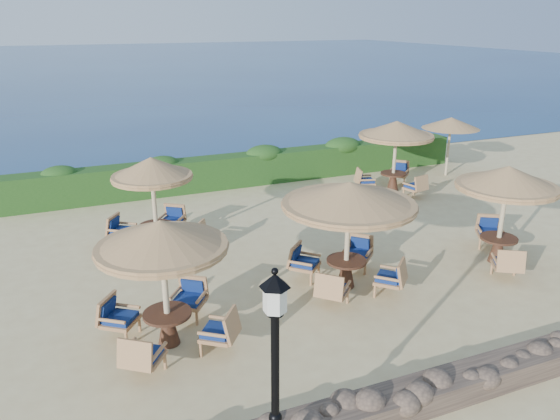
# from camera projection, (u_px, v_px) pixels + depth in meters

# --- Properties ---
(ground) EXTENTS (120.00, 120.00, 0.00)m
(ground) POSITION_uv_depth(u_px,v_px,m) (341.00, 251.00, 15.29)
(ground) COLOR beige
(ground) RESTS_ON ground
(sea) EXTENTS (160.00, 160.00, 0.00)m
(sea) POSITION_uv_depth(u_px,v_px,m) (98.00, 64.00, 76.08)
(sea) COLOR navy
(sea) RESTS_ON ground
(hedge) EXTENTS (18.00, 0.90, 1.20)m
(hedge) POSITION_uv_depth(u_px,v_px,m) (252.00, 169.00, 21.34)
(hedge) COLOR #1A3F14
(hedge) RESTS_ON ground
(stone_wall) EXTENTS (15.00, 0.65, 0.44)m
(stone_wall) POSITION_uv_depth(u_px,v_px,m) (509.00, 369.00, 9.83)
(stone_wall) COLOR brown
(stone_wall) RESTS_ON ground
(lamp_post) EXTENTS (0.44, 0.44, 3.31)m
(lamp_post) POSITION_uv_depth(u_px,v_px,m) (275.00, 395.00, 7.10)
(lamp_post) COLOR black
(lamp_post) RESTS_ON ground
(extra_parasol) EXTENTS (2.30, 2.30, 2.41)m
(extra_parasol) POSITION_uv_depth(u_px,v_px,m) (451.00, 123.00, 21.93)
(extra_parasol) COLOR beige
(extra_parasol) RESTS_ON ground
(cafe_set_0) EXTENTS (2.67, 2.67, 2.65)m
(cafe_set_0) POSITION_uv_depth(u_px,v_px,m) (163.00, 265.00, 10.39)
(cafe_set_0) COLOR beige
(cafe_set_0) RESTS_ON ground
(cafe_set_1) EXTENTS (3.18, 3.18, 2.65)m
(cafe_set_1) POSITION_uv_depth(u_px,v_px,m) (349.00, 213.00, 12.68)
(cafe_set_1) COLOR beige
(cafe_set_1) RESTS_ON ground
(cafe_set_2) EXTENTS (2.58, 2.75, 2.65)m
(cafe_set_2) POSITION_uv_depth(u_px,v_px,m) (506.00, 192.00, 13.99)
(cafe_set_2) COLOR beige
(cafe_set_2) RESTS_ON ground
(cafe_set_3) EXTENTS (2.69, 2.69, 2.65)m
(cafe_set_3) POSITION_uv_depth(u_px,v_px,m) (154.00, 193.00, 14.97)
(cafe_set_3) COLOR beige
(cafe_set_3) RESTS_ON ground
(cafe_set_4) EXTENTS (2.82, 2.82, 2.65)m
(cafe_set_4) POSITION_uv_depth(u_px,v_px,m) (396.00, 141.00, 19.97)
(cafe_set_4) COLOR beige
(cafe_set_4) RESTS_ON ground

